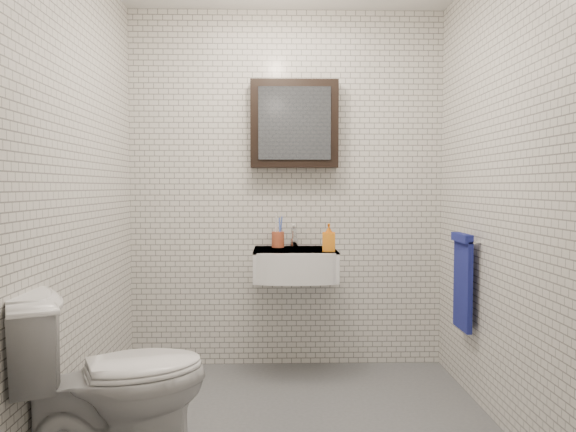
{
  "coord_description": "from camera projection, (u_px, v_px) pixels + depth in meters",
  "views": [
    {
      "loc": [
        -0.09,
        -2.97,
        1.27
      ],
      "look_at": [
        -0.01,
        0.45,
        1.09
      ],
      "focal_mm": 35.0,
      "sensor_mm": 36.0,
      "label": 1
    }
  ],
  "objects": [
    {
      "name": "washbasin",
      "position": [
        295.0,
        264.0,
        3.72
      ],
      "size": [
        0.55,
        0.5,
        0.2
      ],
      "color": "white",
      "rests_on": "room_shell"
    },
    {
      "name": "towel_rail",
      "position": [
        463.0,
        277.0,
        3.37
      ],
      "size": [
        0.09,
        0.3,
        0.58
      ],
      "color": "silver",
      "rests_on": "room_shell"
    },
    {
      "name": "toothbrush_cup",
      "position": [
        278.0,
        239.0,
        3.88
      ],
      "size": [
        0.1,
        0.1,
        0.24
      ],
      "rotation": [
        0.0,
        0.0,
        -0.15
      ],
      "color": "#AC4A2B",
      "rests_on": "washbasin"
    },
    {
      "name": "faucet",
      "position": [
        294.0,
        237.0,
        3.91
      ],
      "size": [
        0.06,
        0.2,
        0.15
      ],
      "color": "silver",
      "rests_on": "washbasin"
    },
    {
      "name": "mirror_cabinet",
      "position": [
        294.0,
        124.0,
        3.87
      ],
      "size": [
        0.6,
        0.15,
        0.6
      ],
      "color": "black",
      "rests_on": "room_shell"
    },
    {
      "name": "ground",
      "position": [
        291.0,
        421.0,
        3.03
      ],
      "size": [
        2.2,
        2.0,
        0.01
      ],
      "primitive_type": "cube",
      "color": "#4F5156",
      "rests_on": "ground"
    },
    {
      "name": "room_shell",
      "position": [
        291.0,
        149.0,
        2.95
      ],
      "size": [
        2.22,
        2.02,
        2.51
      ],
      "color": "silver",
      "rests_on": "ground"
    },
    {
      "name": "soap_bottle",
      "position": [
        329.0,
        237.0,
        3.64
      ],
      "size": [
        0.09,
        0.09,
        0.18
      ],
      "primitive_type": "imported",
      "rotation": [
        0.0,
        0.0,
        -0.1
      ],
      "color": "#FF9F1A",
      "rests_on": "washbasin"
    },
    {
      "name": "toilet",
      "position": [
        112.0,
        381.0,
        2.46
      ],
      "size": [
        0.94,
        0.77,
        0.84
      ],
      "primitive_type": "imported",
      "rotation": [
        0.0,
        0.0,
        2.0
      ],
      "color": "white",
      "rests_on": "ground"
    }
  ]
}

